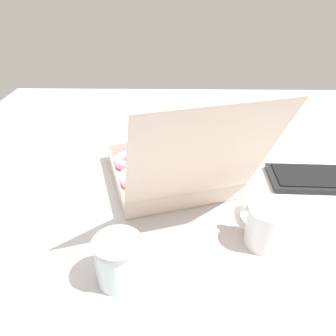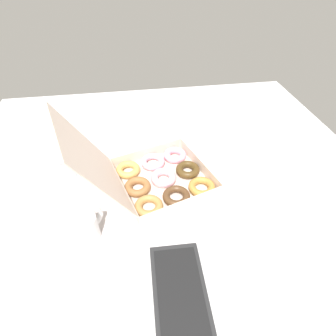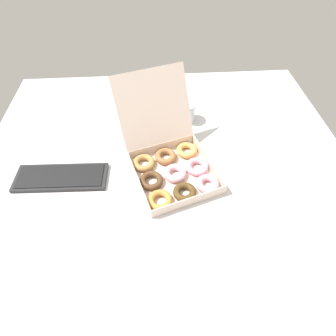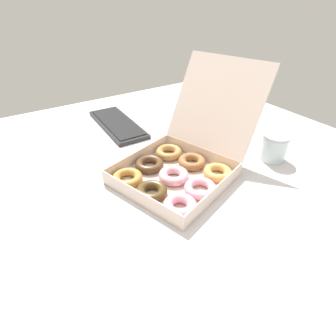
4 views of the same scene
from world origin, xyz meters
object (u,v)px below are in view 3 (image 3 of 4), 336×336
at_px(coffee_mug, 127,128).
at_px(keyboard, 61,177).
at_px(donut_box, 172,166).
at_px(glass_jar, 186,112).

bearing_deg(coffee_mug, keyboard, -137.49).
bearing_deg(keyboard, coffee_mug, 42.51).
distance_m(donut_box, coffee_mug, 0.34).
bearing_deg(donut_box, keyboard, -179.04).
bearing_deg(donut_box, coffee_mug, 129.53).
bearing_deg(glass_jar, keyboard, -148.04).
xyz_separation_m(coffee_mug, glass_jar, (0.32, 0.11, 0.00)).
height_order(donut_box, glass_jar, donut_box).
height_order(donut_box, keyboard, donut_box).
bearing_deg(glass_jar, coffee_mug, -160.35).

